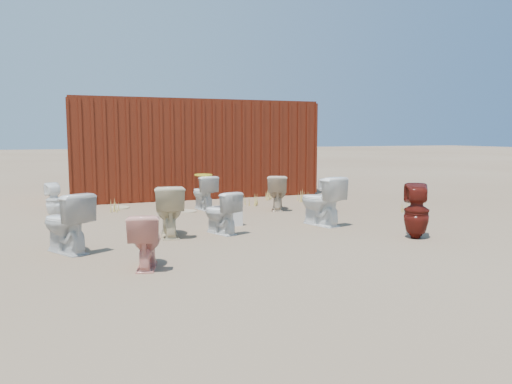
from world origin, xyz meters
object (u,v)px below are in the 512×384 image
object	(u,v)px
toilet_back_beige_left	(169,211)
toilet_back_beige_right	(277,192)
toilet_front_a	(66,223)
toilet_front_pink	(146,240)
loose_tank	(227,216)
toilet_back_e	(328,195)
toilet_front_maroon	(417,211)
toilet_back_yellowlid	(204,193)
shipping_container	(191,148)
toilet_front_c	(221,213)
toilet_back_a	(54,200)
toilet_front_e	(321,201)

from	to	relation	value
toilet_back_beige_left	toilet_back_beige_right	xyz separation A→B (m)	(2.65, 1.88, -0.03)
toilet_front_a	toilet_front_pink	xyz separation A→B (m)	(0.85, -1.14, -0.07)
toilet_front_a	loose_tank	size ratio (longest dim) A/B	1.60
toilet_back_beige_left	toilet_back_e	world-z (taller)	toilet_back_beige_left
toilet_front_maroon	toilet_back_yellowlid	world-z (taller)	toilet_front_maroon
shipping_container	loose_tank	size ratio (longest dim) A/B	12.00
toilet_front_c	toilet_back_a	size ratio (longest dim) A/B	1.02
shipping_container	toilet_front_e	size ratio (longest dim) A/B	7.08
shipping_container	toilet_front_c	distance (m)	5.45
toilet_front_maroon	toilet_back_beige_right	xyz separation A→B (m)	(-0.78, 3.39, -0.05)
toilet_front_maroon	toilet_back_a	world-z (taller)	toilet_front_maroon
toilet_front_maroon	loose_tank	world-z (taller)	toilet_front_maroon
toilet_front_pink	toilet_back_yellowlid	size ratio (longest dim) A/B	0.91
toilet_back_beige_right	loose_tank	xyz separation A→B (m)	(-1.55, -1.40, -0.19)
toilet_front_a	toilet_front_c	world-z (taller)	toilet_front_a
toilet_front_e	loose_tank	world-z (taller)	toilet_front_e
toilet_front_pink	toilet_back_beige_left	bearing A→B (deg)	-95.09
toilet_front_a	toilet_back_yellowlid	distance (m)	4.07
toilet_back_beige_left	toilet_back_yellowlid	xyz separation A→B (m)	(1.23, 2.47, -0.04)
toilet_front_c	loose_tank	world-z (taller)	toilet_front_c
toilet_back_a	toilet_back_beige_left	xyz separation A→B (m)	(1.66, -2.48, 0.07)
toilet_back_yellowlid	loose_tank	size ratio (longest dim) A/B	1.42
toilet_front_e	toilet_front_a	bearing A→B (deg)	-8.29
toilet_front_a	toilet_front_c	distance (m)	2.33
shipping_container	toilet_back_a	size ratio (longest dim) A/B	9.11
shipping_container	toilet_back_beige_left	world-z (taller)	shipping_container
shipping_container	toilet_front_e	bearing A→B (deg)	-79.61
shipping_container	toilet_back_beige_left	distance (m)	5.52
shipping_container	toilet_front_pink	world-z (taller)	shipping_container
toilet_back_beige_right	toilet_back_a	bearing A→B (deg)	16.72
shipping_container	loose_tank	bearing A→B (deg)	-96.97
toilet_front_pink	shipping_container	bearing A→B (deg)	-93.35
toilet_front_a	toilet_back_e	bearing A→B (deg)	170.14
toilet_back_a	toilet_back_yellowlid	world-z (taller)	toilet_back_yellowlid
toilet_back_yellowlid	toilet_back_e	world-z (taller)	toilet_back_yellowlid
toilet_front_e	toilet_back_e	size ratio (longest dim) A/B	1.27
shipping_container	toilet_back_yellowlid	xyz separation A→B (m)	(-0.44, -2.74, -0.84)
toilet_front_e	loose_tank	size ratio (longest dim) A/B	1.70
shipping_container	toilet_back_yellowlid	world-z (taller)	shipping_container
loose_tank	toilet_front_a	bearing A→B (deg)	-162.20
toilet_back_beige_left	toilet_front_e	bearing A→B (deg)	-172.21
toilet_front_c	toilet_front_maroon	distance (m)	2.98
toilet_back_beige_left	toilet_back_beige_right	bearing A→B (deg)	-136.49
toilet_back_beige_left	toilet_back_yellowlid	distance (m)	2.76
toilet_back_a	toilet_back_yellowlid	size ratio (longest dim) A/B	0.92
toilet_front_a	toilet_front_c	xyz separation A→B (m)	(2.28, 0.47, -0.06)
toilet_front_pink	toilet_front_e	world-z (taller)	toilet_front_e
toilet_back_e	loose_tank	distance (m)	2.51
toilet_back_a	toilet_back_e	size ratio (longest dim) A/B	0.98
toilet_back_beige_left	loose_tank	xyz separation A→B (m)	(1.09, 0.48, -0.22)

